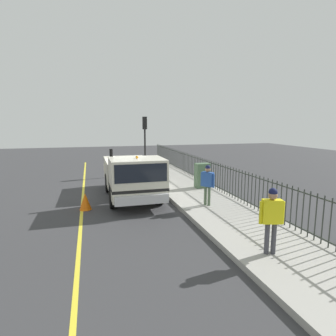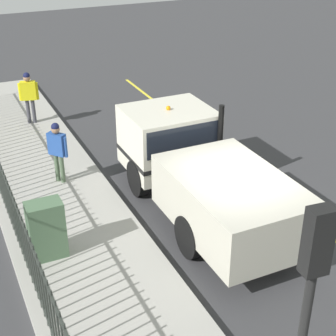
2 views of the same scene
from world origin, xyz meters
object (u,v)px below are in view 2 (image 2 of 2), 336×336
object	(u,v)px
worker_standing	(57,146)
traffic_light_near	(310,289)
work_truck	(195,166)
pedestrian_distant	(29,92)
traffic_cone	(241,161)
utility_cabinet	(47,230)

from	to	relation	value
worker_standing	traffic_light_near	world-z (taller)	traffic_light_near
work_truck	pedestrian_distant	bearing A→B (deg)	110.01
traffic_cone	pedestrian_distant	bearing A→B (deg)	-51.24
work_truck	pedestrian_distant	xyz separation A→B (m)	(2.56, -6.99, 0.06)
work_truck	worker_standing	world-z (taller)	work_truck
pedestrian_distant	traffic_light_near	xyz separation A→B (m)	(-0.71, 13.23, 1.63)
worker_standing	traffic_cone	xyz separation A→B (m)	(-4.86, 1.32, -0.86)
work_truck	worker_standing	size ratio (longest dim) A/B	3.62
pedestrian_distant	traffic_cone	distance (m)	7.52
utility_cabinet	pedestrian_distant	bearing A→B (deg)	-99.34
pedestrian_distant	utility_cabinet	bearing A→B (deg)	-83.98
worker_standing	pedestrian_distant	distance (m)	4.50
worker_standing	traffic_light_near	xyz separation A→B (m)	(-0.90, 8.73, 1.67)
pedestrian_distant	traffic_cone	bearing A→B (deg)	-35.88
traffic_light_near	traffic_cone	world-z (taller)	traffic_light_near
worker_standing	pedestrian_distant	xyz separation A→B (m)	(-0.19, -4.50, 0.04)
pedestrian_distant	utility_cabinet	size ratio (longest dim) A/B	1.37
worker_standing	pedestrian_distant	bearing A→B (deg)	139.30
traffic_light_near	utility_cabinet	bearing A→B (deg)	114.75
utility_cabinet	traffic_cone	world-z (taller)	utility_cabinet
traffic_cone	worker_standing	bearing A→B (deg)	-15.18
worker_standing	work_truck	bearing A→B (deg)	9.51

